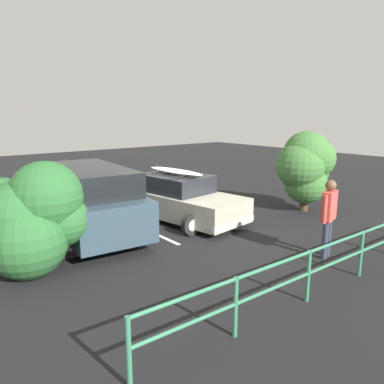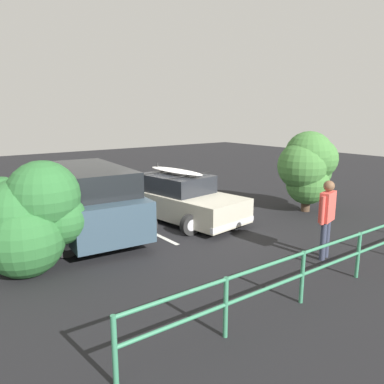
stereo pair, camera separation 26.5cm
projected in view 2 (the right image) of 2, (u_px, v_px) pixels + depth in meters
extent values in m
cube|color=black|center=(174.00, 223.00, 11.16)|extent=(44.00, 44.00, 0.02)
cube|color=silver|center=(141.00, 227.00, 10.71)|extent=(0.12, 3.69, 0.00)
cube|color=#B7B29E|center=(180.00, 203.00, 11.42)|extent=(2.28, 4.42, 0.69)
cube|color=#23262B|center=(176.00, 183.00, 11.41)|extent=(1.77, 2.21, 0.52)
cube|color=silver|center=(233.00, 224.00, 10.05)|extent=(1.74, 0.34, 0.14)
cube|color=silver|center=(139.00, 199.00, 12.90)|extent=(1.74, 0.34, 0.14)
cylinder|color=black|center=(231.00, 212.00, 11.17)|extent=(0.57, 0.18, 0.57)
cylinder|color=#B7B7BC|center=(231.00, 212.00, 11.17)|extent=(0.31, 0.19, 0.31)
cylinder|color=black|center=(190.00, 225.00, 9.96)|extent=(0.57, 0.18, 0.57)
cylinder|color=#B7B7BC|center=(190.00, 225.00, 9.96)|extent=(0.31, 0.19, 0.31)
cylinder|color=black|center=(173.00, 199.00, 12.98)|extent=(0.57, 0.18, 0.57)
cylinder|color=#B7B7BC|center=(173.00, 199.00, 12.98)|extent=(0.31, 0.19, 0.31)
cylinder|color=black|center=(132.00, 207.00, 11.77)|extent=(0.57, 0.18, 0.57)
cylinder|color=#B7B7BC|center=(132.00, 207.00, 11.77)|extent=(0.31, 0.19, 0.31)
cylinder|color=black|center=(189.00, 175.00, 10.97)|extent=(1.78, 0.28, 0.03)
cylinder|color=black|center=(164.00, 171.00, 11.74)|extent=(1.78, 0.28, 0.03)
ellipsoid|color=white|center=(176.00, 171.00, 11.45)|extent=(0.77, 2.37, 0.09)
cone|color=black|center=(157.00, 164.00, 12.10)|extent=(0.10, 0.10, 0.14)
cube|color=#334756|center=(89.00, 207.00, 9.95)|extent=(2.23, 4.47, 0.96)
cube|color=black|center=(87.00, 178.00, 9.78)|extent=(1.99, 3.51, 0.61)
cylinder|color=black|center=(68.00, 189.00, 11.80)|extent=(0.73, 0.25, 0.71)
cylinder|color=black|center=(142.00, 227.00, 9.43)|extent=(0.79, 0.22, 0.79)
cylinder|color=#B7B7BC|center=(142.00, 227.00, 9.43)|extent=(0.44, 0.23, 0.44)
cylinder|color=black|center=(66.00, 240.00, 8.46)|extent=(0.79, 0.22, 0.79)
cylinder|color=#B7B7BC|center=(66.00, 240.00, 8.46)|extent=(0.44, 0.23, 0.44)
cylinder|color=black|center=(107.00, 205.00, 11.58)|extent=(0.79, 0.22, 0.79)
cylinder|color=#B7B7BC|center=(107.00, 205.00, 11.58)|extent=(0.44, 0.23, 0.44)
cylinder|color=black|center=(43.00, 214.00, 10.61)|extent=(0.79, 0.22, 0.79)
cylinder|color=#B7B7BC|center=(43.00, 214.00, 10.61)|extent=(0.44, 0.23, 0.44)
cylinder|color=#33384C|center=(327.00, 238.00, 8.42)|extent=(0.13, 0.13, 0.87)
cylinder|color=#33384C|center=(323.00, 241.00, 8.24)|extent=(0.13, 0.13, 0.87)
cube|color=#DB4C42|center=(327.00, 207.00, 8.17)|extent=(0.54, 0.32, 0.66)
sphere|color=brown|center=(329.00, 186.00, 8.07)|extent=(0.24, 0.24, 0.24)
cylinder|color=#DB4C42|center=(332.00, 205.00, 8.40)|extent=(0.09, 0.09, 0.62)
cylinder|color=#DB4C42|center=(323.00, 211.00, 7.94)|extent=(0.09, 0.09, 0.62)
cylinder|color=#387F5B|center=(358.00, 255.00, 7.35)|extent=(0.07, 0.07, 0.93)
cylinder|color=#387F5B|center=(302.00, 277.00, 6.37)|extent=(0.07, 0.07, 0.93)
cylinder|color=#387F5B|center=(226.00, 308.00, 5.38)|extent=(0.07, 0.07, 0.93)
cylinder|color=#387F5B|center=(115.00, 352.00, 4.39)|extent=(0.07, 0.07, 0.93)
cylinder|color=#387F5B|center=(334.00, 243.00, 6.77)|extent=(8.61, 0.25, 0.06)
cylinder|color=#387F5B|center=(332.00, 263.00, 6.85)|extent=(8.61, 0.25, 0.06)
cylinder|color=#4C3828|center=(306.00, 203.00, 12.38)|extent=(0.28, 0.28, 0.53)
sphere|color=#427A38|center=(307.00, 183.00, 12.17)|extent=(1.39, 1.39, 1.39)
sphere|color=#427A38|center=(309.00, 155.00, 12.05)|extent=(1.55, 1.55, 1.55)
sphere|color=#427A38|center=(317.00, 159.00, 12.06)|extent=(1.32, 1.32, 1.32)
sphere|color=#427A38|center=(315.00, 172.00, 12.60)|extent=(1.06, 1.06, 1.06)
sphere|color=#427A38|center=(302.00, 166.00, 11.97)|extent=(1.57, 1.57, 1.57)
sphere|color=#427A38|center=(307.00, 174.00, 12.36)|extent=(1.01, 1.01, 1.01)
sphere|color=#427A38|center=(305.00, 164.00, 12.08)|extent=(1.00, 1.00, 1.00)
cylinder|color=#4C3828|center=(38.00, 252.00, 8.13)|extent=(0.31, 0.31, 0.46)
sphere|color=#2D6B33|center=(43.00, 197.00, 7.66)|extent=(1.49, 1.49, 1.49)
sphere|color=#2D6B33|center=(18.00, 215.00, 7.72)|extent=(1.51, 1.51, 1.51)
sphere|color=#2D6B33|center=(61.00, 219.00, 7.81)|extent=(1.08, 1.08, 1.08)
sphere|color=#2D6B33|center=(17.00, 217.00, 7.54)|extent=(1.50, 1.50, 1.50)
sphere|color=#2D6B33|center=(0.00, 212.00, 7.85)|extent=(1.51, 1.51, 1.51)
sphere|color=#2D6B33|center=(25.00, 238.00, 7.50)|extent=(1.60, 1.60, 1.60)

